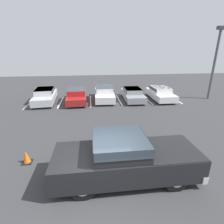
# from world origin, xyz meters

# --- Properties ---
(ground_plane) EXTENTS (60.00, 60.00, 0.00)m
(ground_plane) POSITION_xyz_m (0.00, 0.00, 0.00)
(ground_plane) COLOR #38383A
(stall_stripe_a) EXTENTS (0.12, 4.02, 0.01)m
(stall_stripe_a) POSITION_xyz_m (-6.01, 11.99, 0.00)
(stall_stripe_a) COLOR white
(stall_stripe_a) RESTS_ON ground_plane
(stall_stripe_b) EXTENTS (0.12, 4.02, 0.01)m
(stall_stripe_b) POSITION_xyz_m (-3.17, 11.99, 0.00)
(stall_stripe_b) COLOR white
(stall_stripe_b) RESTS_ON ground_plane
(stall_stripe_c) EXTENTS (0.12, 4.02, 0.01)m
(stall_stripe_c) POSITION_xyz_m (-0.33, 11.99, 0.00)
(stall_stripe_c) COLOR white
(stall_stripe_c) RESTS_ON ground_plane
(stall_stripe_d) EXTENTS (0.12, 4.02, 0.01)m
(stall_stripe_d) POSITION_xyz_m (2.52, 11.99, 0.00)
(stall_stripe_d) COLOR white
(stall_stripe_d) RESTS_ON ground_plane
(stall_stripe_e) EXTENTS (0.12, 4.02, 0.01)m
(stall_stripe_e) POSITION_xyz_m (5.36, 11.99, 0.00)
(stall_stripe_e) COLOR white
(stall_stripe_e) RESTS_ON ground_plane
(stall_stripe_f) EXTENTS (0.12, 4.02, 0.01)m
(stall_stripe_f) POSITION_xyz_m (8.21, 11.99, 0.00)
(stall_stripe_f) COLOR white
(stall_stripe_f) RESTS_ON ground_plane
(pickup_truck) EXTENTS (5.53, 2.09, 1.80)m
(pickup_truck) POSITION_xyz_m (1.02, 0.90, 0.90)
(pickup_truck) COLOR black
(pickup_truck) RESTS_ON ground_plane
(parked_sedan_a) EXTENTS (2.12, 4.71, 1.29)m
(parked_sedan_a) POSITION_xyz_m (-4.61, 12.15, 0.69)
(parked_sedan_a) COLOR #B7BABF
(parked_sedan_a) RESTS_ON ground_plane
(parked_sedan_b) EXTENTS (1.95, 4.43, 1.25)m
(parked_sedan_b) POSITION_xyz_m (-1.63, 11.88, 0.66)
(parked_sedan_b) COLOR maroon
(parked_sedan_b) RESTS_ON ground_plane
(parked_sedan_c) EXTENTS (1.98, 4.57, 1.31)m
(parked_sedan_c) POSITION_xyz_m (1.08, 12.27, 0.69)
(parked_sedan_c) COLOR silver
(parked_sedan_c) RESTS_ON ground_plane
(parked_sedan_d) EXTENTS (1.90, 4.42, 1.16)m
(parked_sedan_d) POSITION_xyz_m (3.88, 11.96, 0.62)
(parked_sedan_d) COLOR gray
(parked_sedan_d) RESTS_ON ground_plane
(parked_sedan_e) EXTENTS (1.85, 4.35, 1.22)m
(parked_sedan_e) POSITION_xyz_m (6.72, 11.84, 0.65)
(parked_sedan_e) COLOR silver
(parked_sedan_e) RESTS_ON ground_plane
(light_post) EXTENTS (0.70, 0.36, 6.79)m
(light_post) POSITION_xyz_m (11.73, 11.45, 3.85)
(light_post) COLOR #515156
(light_post) RESTS_ON ground_plane
(traffic_cone) EXTENTS (0.42, 0.42, 0.58)m
(traffic_cone) POSITION_xyz_m (-3.22, 2.36, 0.27)
(traffic_cone) COLOR black
(traffic_cone) RESTS_ON ground_plane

